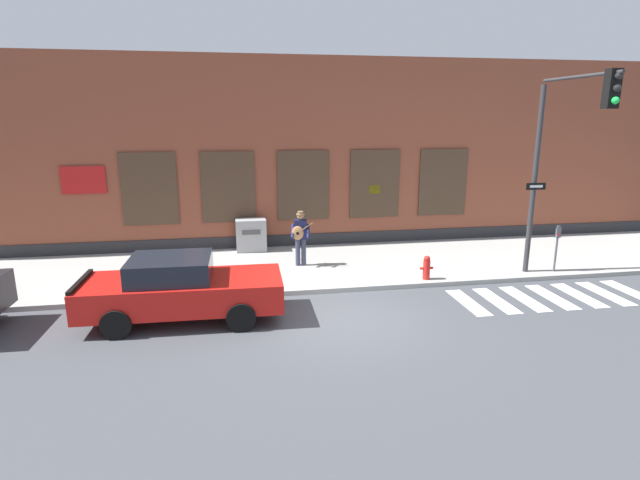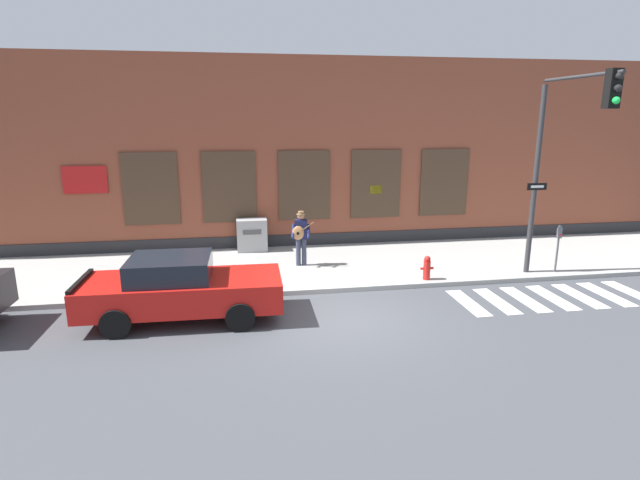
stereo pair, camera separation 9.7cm
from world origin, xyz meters
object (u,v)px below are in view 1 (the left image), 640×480
utility_box (251,235)px  parking_meter (557,241)px  busker (300,235)px  fire_hydrant (427,268)px  traffic_light (562,144)px  red_car (181,288)px

utility_box → parking_meter: bearing=-24.1°
busker → fire_hydrant: (3.39, -1.98, -0.64)m
busker → parking_meter: 7.73m
parking_meter → traffic_light: bearing=-133.1°
fire_hydrant → parking_meter: bearing=0.8°
red_car → busker: 4.80m
traffic_light → fire_hydrant: size_ratio=8.01×
busker → parking_meter: busker is taller
red_car → busker: bearing=46.6°
utility_box → fire_hydrant: 6.32m
busker → traffic_light: 7.75m
busker → fire_hydrant: 3.97m
parking_meter → utility_box: bearing=155.9°
parking_meter → red_car: bearing=-171.8°
traffic_light → utility_box: (-8.07, 4.92, -3.29)m
traffic_light → utility_box: bearing=148.6°
fire_hydrant → utility_box: bearing=140.0°
busker → traffic_light: size_ratio=0.31×
busker → traffic_light: traffic_light is taller
parking_meter → fire_hydrant: 4.14m
parking_meter → fire_hydrant: size_ratio=2.05×
traffic_light → fire_hydrant: bearing=165.1°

